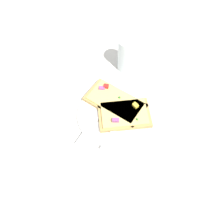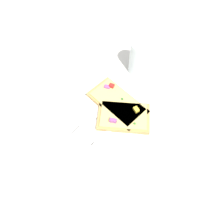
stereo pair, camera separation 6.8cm
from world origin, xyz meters
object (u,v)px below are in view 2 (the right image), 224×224
plate (112,114)px  pizza_slice_main (117,103)px  drinking_glass (139,58)px  pizza_slice_corner (124,116)px  napkin (53,151)px  knife (93,117)px  fork (118,122)px

plate → pizza_slice_main: size_ratio=1.03×
pizza_slice_main → drinking_glass: (0.12, -0.12, 0.04)m
pizza_slice_main → pizza_slice_corner: (-0.05, 0.00, 0.00)m
plate → pizza_slice_corner: pizza_slice_corner is taller
plate → napkin: (-0.05, 0.20, -0.00)m
drinking_glass → napkin: (-0.20, 0.35, -0.06)m
knife → drinking_glass: size_ratio=1.55×
plate → drinking_glass: size_ratio=1.73×
plate → drinking_glass: drinking_glass is taller
pizza_slice_corner → drinking_glass: 0.22m
plate → napkin: plate is taller
pizza_slice_main → drinking_glass: bearing=109.8°
drinking_glass → pizza_slice_main: bearing=134.0°
pizza_slice_corner → plate: bearing=161.0°
fork → pizza_slice_main: 0.07m
pizza_slice_main → knife: bearing=-101.8°
pizza_slice_main → drinking_glass: size_ratio=1.68×
pizza_slice_corner → knife: bearing=-175.3°
drinking_glass → napkin: 0.41m
fork → plate: bearing=73.7°
knife → pizza_slice_corner: bearing=-49.1°
plate → napkin: bearing=104.3°
knife → pizza_slice_corner: pizza_slice_corner is taller
drinking_glass → pizza_slice_corner: bearing=144.5°
drinking_glass → fork: bearing=141.4°
plate → fork: 0.04m
pizza_slice_main → napkin: size_ratio=1.66×
fork → knife: size_ratio=0.92×
pizza_slice_main → napkin: 0.25m
pizza_slice_main → napkin: bearing=-95.6°
napkin → plate: bearing=-75.7°
fork → knife: bearing=120.9°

